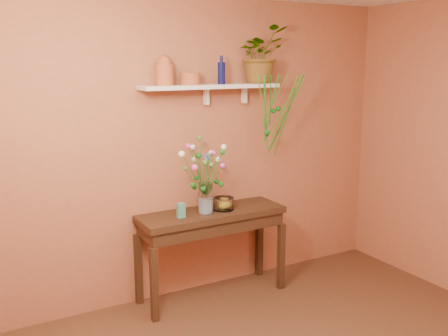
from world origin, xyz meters
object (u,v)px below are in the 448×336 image
at_px(blue_bottle, 221,73).
at_px(glass_vase, 206,200).
at_px(bouquet, 204,163).
at_px(glass_bowl, 224,204).
at_px(terracotta_jug, 164,71).
at_px(spider_plant, 260,55).
at_px(sideboard, 212,224).

distance_m(blue_bottle, glass_vase, 1.13).
bearing_deg(bouquet, glass_bowl, 6.77).
bearing_deg(terracotta_jug, blue_bottle, -3.95).
height_order(terracotta_jug, glass_vase, terracotta_jug).
bearing_deg(bouquet, spider_plant, 13.98).
relative_size(blue_bottle, spider_plant, 0.48).
height_order(terracotta_jug, spider_plant, spider_plant).
relative_size(terracotta_jug, glass_bowl, 1.32).
height_order(sideboard, terracotta_jug, terracotta_jug).
bearing_deg(terracotta_jug, bouquet, -28.64).
xyz_separation_m(terracotta_jug, glass_vase, (0.30, -0.14, -1.13)).
xyz_separation_m(terracotta_jug, glass_bowl, (0.49, -0.13, -1.19)).
xyz_separation_m(blue_bottle, glass_bowl, (-0.03, -0.10, -1.17)).
height_order(sideboard, spider_plant, spider_plant).
distance_m(blue_bottle, glass_bowl, 1.18).
relative_size(sideboard, glass_bowl, 7.14).
bearing_deg(terracotta_jug, sideboard, -17.76).
xyz_separation_m(sideboard, blue_bottle, (0.15, 0.08, 1.34)).
relative_size(terracotta_jug, blue_bottle, 1.00).
height_order(blue_bottle, bouquet, blue_bottle).
xyz_separation_m(sideboard, spider_plant, (0.58, 0.13, 1.50)).
relative_size(terracotta_jug, spider_plant, 0.48).
height_order(glass_vase, glass_bowl, glass_vase).
bearing_deg(sideboard, spider_plant, 12.73).
distance_m(blue_bottle, spider_plant, 0.46).
xyz_separation_m(glass_vase, glass_bowl, (0.19, 0.01, -0.06)).
distance_m(spider_plant, glass_vase, 1.43).
distance_m(blue_bottle, bouquet, 0.82).
xyz_separation_m(bouquet, glass_bowl, (0.21, 0.02, -0.40)).
height_order(sideboard, bouquet, bouquet).
height_order(spider_plant, glass_vase, spider_plant).
bearing_deg(bouquet, blue_bottle, 26.84).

